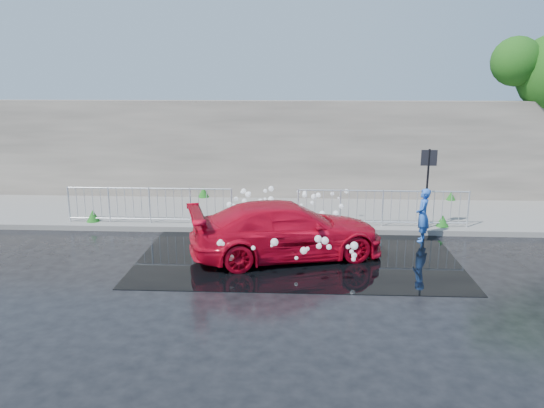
{
  "coord_description": "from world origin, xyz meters",
  "views": [
    {
      "loc": [
        0.51,
        -12.02,
        4.52
      ],
      "look_at": [
        -0.24,
        2.46,
        1.0
      ],
      "focal_mm": 35.0,
      "sensor_mm": 36.0,
      "label": 1
    }
  ],
  "objects": [
    {
      "name": "red_car",
      "position": [
        0.22,
        0.86,
        0.71
      ],
      "size": [
        5.26,
        3.29,
        1.42
      ],
      "primitive_type": "imported",
      "rotation": [
        0.0,
        0.0,
        1.86
      ],
      "color": "#BC071E",
      "rests_on": "ground"
    },
    {
      "name": "weeds",
      "position": [
        -0.2,
        4.51,
        0.33
      ],
      "size": [
        12.17,
        3.93,
        0.39
      ],
      "color": "#175316",
      "rests_on": "pavement"
    },
    {
      "name": "curb",
      "position": [
        0.0,
        3.0,
        0.08
      ],
      "size": [
        30.0,
        0.25,
        0.16
      ],
      "primitive_type": "cube",
      "color": "slate",
      "rests_on": "ground"
    },
    {
      "name": "ground",
      "position": [
        0.0,
        0.0,
        0.0
      ],
      "size": [
        90.0,
        90.0,
        0.0
      ],
      "primitive_type": "plane",
      "color": "black",
      "rests_on": "ground"
    },
    {
      "name": "railing_left",
      "position": [
        -4.0,
        3.35,
        0.74
      ],
      "size": [
        5.05,
        0.05,
        1.1
      ],
      "color": "silver",
      "rests_on": "pavement"
    },
    {
      "name": "retaining_wall",
      "position": [
        0.0,
        7.2,
        1.9
      ],
      "size": [
        30.0,
        0.6,
        3.5
      ],
      "primitive_type": "cube",
      "color": "#5D564E",
      "rests_on": "pavement"
    },
    {
      "name": "person",
      "position": [
        3.96,
        2.39,
        0.75
      ],
      "size": [
        0.49,
        0.62,
        1.5
      ],
      "primitive_type": "imported",
      "rotation": [
        0.0,
        0.0,
        -1.84
      ],
      "color": "blue",
      "rests_on": "ground"
    },
    {
      "name": "pavement",
      "position": [
        0.0,
        5.0,
        0.07
      ],
      "size": [
        30.0,
        4.0,
        0.15
      ],
      "primitive_type": "cube",
      "color": "slate",
      "rests_on": "ground"
    },
    {
      "name": "railing_right",
      "position": [
        3.0,
        3.35,
        0.74
      ],
      "size": [
        5.05,
        0.05,
        1.1
      ],
      "color": "silver",
      "rests_on": "pavement"
    },
    {
      "name": "water_spray",
      "position": [
        0.23,
        1.89,
        0.76
      ],
      "size": [
        3.71,
        5.64,
        1.07
      ],
      "color": "white",
      "rests_on": "ground"
    },
    {
      "name": "sign_post",
      "position": [
        4.2,
        3.1,
        1.72
      ],
      "size": [
        0.45,
        0.06,
        2.5
      ],
      "color": "black",
      "rests_on": "ground"
    },
    {
      "name": "puddle",
      "position": [
        0.5,
        1.0,
        0.01
      ],
      "size": [
        8.0,
        5.0,
        0.01
      ],
      "primitive_type": "cube",
      "color": "black",
      "rests_on": "ground"
    }
  ]
}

